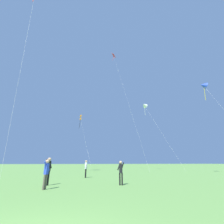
{
  "coord_description": "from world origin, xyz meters",
  "views": [
    {
      "loc": [
        1.01,
        -2.86,
        1.41
      ],
      "look_at": [
        8.05,
        26.38,
        11.37
      ],
      "focal_mm": 24.63,
      "sensor_mm": 36.0,
      "label": 1
    }
  ],
  "objects_px": {
    "kite_blue_delta": "(204,85)",
    "person_near_tree": "(86,167)",
    "person_in_red_shirt": "(46,171)",
    "person_foreground_watcher": "(121,170)",
    "person_far_back": "(48,168)",
    "kite_white_distant": "(144,105)",
    "kite_red_high": "(115,61)",
    "kite_orange_box": "(81,118)"
  },
  "relations": [
    {
      "from": "kite_blue_delta",
      "to": "person_far_back",
      "type": "bearing_deg",
      "value": -164.19
    },
    {
      "from": "kite_blue_delta",
      "to": "kite_white_distant",
      "type": "bearing_deg",
      "value": 108.12
    },
    {
      "from": "person_foreground_watcher",
      "to": "person_near_tree",
      "type": "relative_size",
      "value": 0.93
    },
    {
      "from": "person_foreground_watcher",
      "to": "person_far_back",
      "type": "bearing_deg",
      "value": 167.87
    },
    {
      "from": "kite_orange_box",
      "to": "person_far_back",
      "type": "xyz_separation_m",
      "value": [
        -2.82,
        -35.79,
        -13.74
      ]
    },
    {
      "from": "person_foreground_watcher",
      "to": "person_far_back",
      "type": "xyz_separation_m",
      "value": [
        -4.76,
        1.02,
        0.13
      ]
    },
    {
      "from": "person_near_tree",
      "to": "person_in_red_shirt",
      "type": "distance_m",
      "value": 7.17
    },
    {
      "from": "kite_orange_box",
      "to": "kite_blue_delta",
      "type": "relative_size",
      "value": 1.17
    },
    {
      "from": "kite_blue_delta",
      "to": "person_near_tree",
      "type": "xyz_separation_m",
      "value": [
        -17.59,
        -0.88,
        -11.86
      ]
    },
    {
      "from": "kite_orange_box",
      "to": "person_near_tree",
      "type": "distance_m",
      "value": 33.81
    },
    {
      "from": "person_far_back",
      "to": "person_near_tree",
      "type": "distance_m",
      "value": 5.69
    },
    {
      "from": "person_near_tree",
      "to": "person_foreground_watcher",
      "type": "bearing_deg",
      "value": -72.39
    },
    {
      "from": "kite_red_high",
      "to": "person_far_back",
      "type": "xyz_separation_m",
      "value": [
        -9.89,
        -19.59,
        -24.52
      ]
    },
    {
      "from": "kite_blue_delta",
      "to": "person_far_back",
      "type": "distance_m",
      "value": 24.32
    },
    {
      "from": "kite_red_high",
      "to": "person_foreground_watcher",
      "type": "xyz_separation_m",
      "value": [
        -5.13,
        -20.62,
        -24.65
      ]
    },
    {
      "from": "kite_red_high",
      "to": "kite_white_distant",
      "type": "xyz_separation_m",
      "value": [
        6.48,
        -1.31,
        -11.73
      ]
    },
    {
      "from": "kite_white_distant",
      "to": "person_far_back",
      "type": "bearing_deg",
      "value": -131.84
    },
    {
      "from": "person_foreground_watcher",
      "to": "person_far_back",
      "type": "height_order",
      "value": "person_far_back"
    },
    {
      "from": "person_foreground_watcher",
      "to": "person_in_red_shirt",
      "type": "xyz_separation_m",
      "value": [
        -4.62,
        -0.68,
        0.03
      ]
    },
    {
      "from": "kite_blue_delta",
      "to": "person_in_red_shirt",
      "type": "height_order",
      "value": "kite_blue_delta"
    },
    {
      "from": "kite_red_high",
      "to": "kite_blue_delta",
      "type": "xyz_separation_m",
      "value": [
        10.57,
        -13.8,
        -12.72
      ]
    },
    {
      "from": "person_in_red_shirt",
      "to": "kite_orange_box",
      "type": "bearing_deg",
      "value": 85.9
    },
    {
      "from": "kite_orange_box",
      "to": "person_near_tree",
      "type": "relative_size",
      "value": 9.55
    },
    {
      "from": "kite_orange_box",
      "to": "person_in_red_shirt",
      "type": "bearing_deg",
      "value": -94.1
    },
    {
      "from": "kite_white_distant",
      "to": "person_in_red_shirt",
      "type": "bearing_deg",
      "value": -129.08
    },
    {
      "from": "kite_white_distant",
      "to": "kite_blue_delta",
      "type": "bearing_deg",
      "value": -71.88
    },
    {
      "from": "person_foreground_watcher",
      "to": "person_near_tree",
      "type": "distance_m",
      "value": 6.23
    },
    {
      "from": "kite_blue_delta",
      "to": "person_far_back",
      "type": "height_order",
      "value": "kite_blue_delta"
    },
    {
      "from": "person_near_tree",
      "to": "person_in_red_shirt",
      "type": "xyz_separation_m",
      "value": [
        -2.74,
        -6.62,
        -0.04
      ]
    },
    {
      "from": "kite_white_distant",
      "to": "person_near_tree",
      "type": "xyz_separation_m",
      "value": [
        -13.5,
        -13.37,
        -12.84
      ]
    },
    {
      "from": "kite_white_distant",
      "to": "person_foreground_watcher",
      "type": "height_order",
      "value": "kite_white_distant"
    },
    {
      "from": "kite_white_distant",
      "to": "kite_blue_delta",
      "type": "relative_size",
      "value": 1.07
    },
    {
      "from": "kite_orange_box",
      "to": "kite_blue_delta",
      "type": "xyz_separation_m",
      "value": [
        17.64,
        -29.99,
        -1.93
      ]
    },
    {
      "from": "kite_orange_box",
      "to": "kite_white_distant",
      "type": "relative_size",
      "value": 1.09
    },
    {
      "from": "kite_red_high",
      "to": "person_near_tree",
      "type": "bearing_deg",
      "value": -115.54
    },
    {
      "from": "person_in_red_shirt",
      "to": "person_far_back",
      "type": "bearing_deg",
      "value": 94.54
    },
    {
      "from": "person_near_tree",
      "to": "kite_blue_delta",
      "type": "bearing_deg",
      "value": 2.85
    },
    {
      "from": "kite_blue_delta",
      "to": "person_near_tree",
      "type": "distance_m",
      "value": 21.23
    },
    {
      "from": "kite_orange_box",
      "to": "kite_blue_delta",
      "type": "height_order",
      "value": "kite_orange_box"
    },
    {
      "from": "person_far_back",
      "to": "person_in_red_shirt",
      "type": "distance_m",
      "value": 1.71
    },
    {
      "from": "kite_orange_box",
      "to": "kite_red_high",
      "type": "bearing_deg",
      "value": -66.44
    },
    {
      "from": "kite_blue_delta",
      "to": "person_foreground_watcher",
      "type": "xyz_separation_m",
      "value": [
        -15.7,
        -6.82,
        -11.93
      ]
    }
  ]
}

